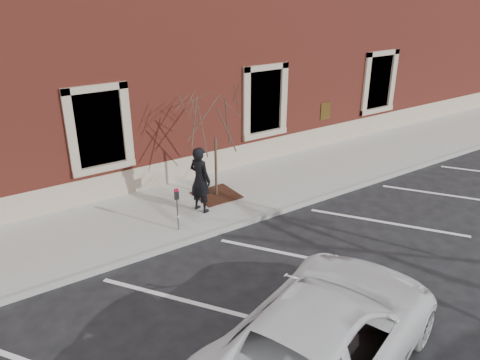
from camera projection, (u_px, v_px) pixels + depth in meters
ground at (252, 222)px, 13.43m from camera, size 120.00×120.00×0.00m
sidewalk_near at (220, 198)px, 14.74m from camera, size 40.00×3.50×0.15m
curb_near at (253, 220)px, 13.36m from camera, size 40.00×0.12×0.15m
parking_stripes at (302, 257)px, 11.75m from camera, size 28.00×4.40×0.01m
building_civic at (136, 48)px, 17.75m from camera, size 40.00×8.62×8.00m
man at (200, 179)px, 13.41m from camera, size 0.67×0.83×1.96m
parking_meter at (177, 202)px, 12.39m from camera, size 0.11×0.08×1.21m
tree_grate at (217, 195)px, 14.72m from camera, size 1.25×1.25×0.03m
sapling at (215, 121)px, 13.77m from camera, size 2.07×2.07×3.45m
white_truck at (324, 334)px, 8.06m from camera, size 6.30×4.38×1.60m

